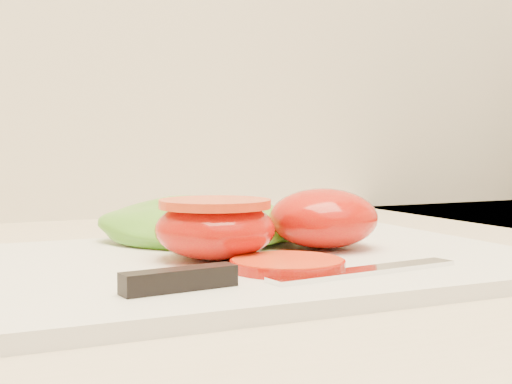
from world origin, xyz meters
name	(u,v)px	position (x,y,z in m)	size (l,w,h in m)	color
cutting_board	(262,263)	(-0.17, 1.61, 0.94)	(0.39, 0.28, 0.01)	silver
tomato_half_dome	(323,218)	(-0.12, 1.63, 0.96)	(0.08, 0.08, 0.05)	#B11F08
tomato_half_cut	(215,227)	(-0.21, 1.61, 0.96)	(0.08, 0.08, 0.04)	#B11F08
tomato_slice_0	(287,264)	(-0.19, 1.56, 0.94)	(0.07, 0.07, 0.01)	#EE4917
lettuce_leaf_0	(200,223)	(-0.19, 1.70, 0.96)	(0.17, 0.11, 0.03)	#539627
lettuce_leaf_1	(253,223)	(-0.14, 1.70, 0.95)	(0.12, 0.09, 0.03)	#539627
knife	(258,276)	(-0.22, 1.53, 0.94)	(0.22, 0.03, 0.01)	silver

